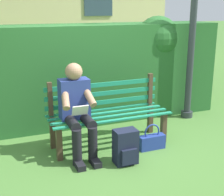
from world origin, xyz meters
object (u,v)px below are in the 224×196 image
at_px(park_bench, 107,112).
at_px(backpack, 126,147).
at_px(person_seated, 77,108).
at_px(handbag, 152,141).

height_order(park_bench, backpack, park_bench).
bearing_deg(person_seated, handbag, 165.91).
bearing_deg(backpack, park_bench, -91.41).
bearing_deg(backpack, handbag, -154.64).
bearing_deg(handbag, backpack, 25.36).
distance_m(person_seated, backpack, 0.78).
bearing_deg(park_bench, backpack, 88.59).
bearing_deg(handbag, park_bench, -41.61).
relative_size(park_bench, person_seated, 1.40).
bearing_deg(backpack, person_seated, -45.89).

